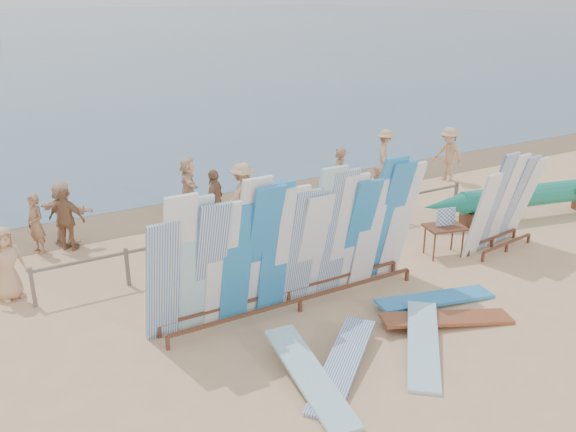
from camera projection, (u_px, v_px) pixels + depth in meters
ground at (350, 298)px, 13.25m from camera, size 160.00×160.00×0.00m
wet_sand_strip at (217, 204)px, 19.10m from camera, size 40.00×2.60×0.01m
fence at (282, 227)px, 15.47m from camera, size 12.08×0.08×0.90m
main_surfboard_rack at (295, 246)px, 12.40m from camera, size 6.17×1.03×3.09m
side_surfboard_rack at (504, 205)px, 15.30m from camera, size 2.39×0.99×2.69m
outrigger_canoe at (534, 196)px, 17.69m from camera, size 7.22×2.13×1.03m
vendor_table at (444, 240)px, 15.23m from camera, size 1.08×0.88×1.26m
flat_board_d at (435, 303)px, 13.02m from camera, size 2.75×0.97×0.22m
flat_board_a at (310, 386)px, 10.29m from camera, size 0.84×2.73×0.41m
flat_board_b at (422, 351)px, 11.30m from camera, size 2.17×2.42×0.30m
flat_board_e at (342, 373)px, 10.64m from camera, size 2.42×2.16×0.35m
flat_board_c at (446, 324)px, 12.21m from camera, size 2.73×1.44×0.24m
beach_chair_left at (266, 233)px, 16.13m from camera, size 0.66×0.67×0.81m
beach_chair_right at (289, 224)px, 16.74m from camera, size 0.58×0.60×0.85m
stroller at (305, 220)px, 16.60m from camera, size 0.58×0.76×0.96m
beachgoer_3 at (243, 195)px, 16.90m from camera, size 1.30×0.81×1.87m
beachgoer_11 at (64, 212)px, 15.86m from camera, size 1.45×1.50×1.70m
beachgoer_extra_0 at (448, 154)px, 21.12m from camera, size 0.66×1.27×1.88m
beachgoer_7 at (338, 177)px, 18.66m from camera, size 0.72×0.74×1.83m
beachgoer_5 at (188, 183)px, 18.44m from camera, size 0.87×1.56×1.60m
beachgoer_9 at (385, 154)px, 21.51m from camera, size 1.06×1.16×1.73m
beachgoer_8 at (379, 191)px, 17.72m from camera, size 0.65×0.84×1.56m
beachgoer_0 at (6, 263)px, 12.94m from camera, size 0.89×0.63×1.65m
beachgoer_extra_1 at (67, 219)px, 15.42m from camera, size 1.01×0.96×1.66m
beachgoer_4 at (215, 201)px, 16.60m from camera, size 1.03×1.08×1.78m
beachgoer_1 at (36, 224)px, 15.29m from camera, size 0.51×0.64×1.54m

